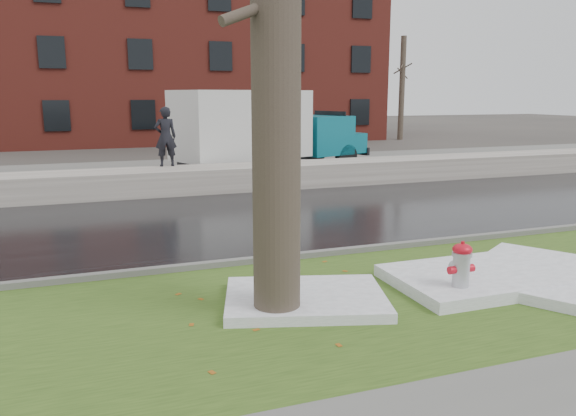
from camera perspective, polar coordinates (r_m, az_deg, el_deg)
name	(u,v)px	position (r m, az deg, el deg)	size (l,w,h in m)	color
ground	(314,278)	(9.12, 2.68, -7.12)	(120.00, 120.00, 0.00)	#47423D
verge	(348,303)	(8.04, 6.15, -9.62)	(60.00, 4.50, 0.04)	#2E4717
road	(241,220)	(13.23, -4.81, -1.17)	(60.00, 7.00, 0.03)	black
parking_lot	(181,173)	(21.43, -10.79, 3.54)	(60.00, 9.00, 0.03)	slate
curb	(293,257)	(9.99, 0.48, -5.02)	(60.00, 0.15, 0.14)	slate
snowbank	(204,179)	(17.19, -8.51, 2.90)	(60.00, 1.60, 0.75)	#B6AFA6
brick_building	(166,61)	(38.40, -12.28, 14.37)	(26.00, 12.00, 10.00)	maroon
bg_tree_center	(28,86)	(34.08, -24.89, 11.17)	(1.40, 1.62, 6.50)	brown
bg_tree_right	(402,87)	(37.37, 11.50, 11.93)	(1.40, 1.62, 6.50)	brown
fire_hydrant	(461,268)	(8.37, 17.16, -5.84)	(0.40, 0.34, 0.84)	#ABAEB4
tree	(276,9)	(7.07, -1.26, 19.55)	(1.54, 1.78, 7.66)	brown
box_truck	(264,130)	(20.69, -2.47, 7.90)	(9.10, 4.55, 3.05)	black
worker	(166,137)	(17.47, -12.34, 7.09)	(0.65, 0.43, 1.79)	black
snow_patch_near	(540,274)	(9.75, 24.21, -6.17)	(2.60, 2.00, 0.16)	white
snow_patch_far	(305,299)	(7.93, 1.78, -9.19)	(2.20, 1.60, 0.14)	white
snow_patch_side	(482,277)	(9.24, 19.14, -6.66)	(2.80, 1.80, 0.18)	white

